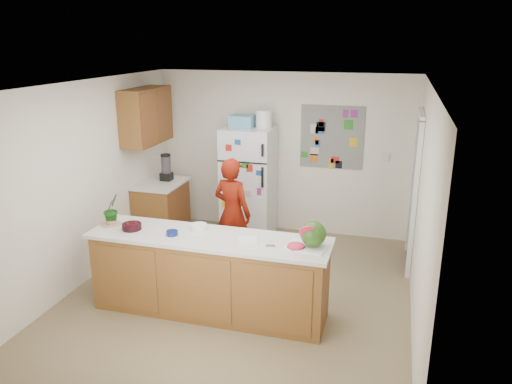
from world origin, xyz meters
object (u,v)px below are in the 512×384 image
(watermelon, at_px, (313,234))
(cherry_bowl, at_px, (132,226))
(refrigerator, at_px, (249,182))
(person, at_px, (232,213))

(watermelon, xyz_separation_m, cherry_bowl, (-2.04, -0.07, -0.11))
(refrigerator, distance_m, cherry_bowl, 2.51)
(refrigerator, xyz_separation_m, watermelon, (1.39, -2.36, 0.22))
(watermelon, height_order, cherry_bowl, watermelon)
(refrigerator, bearing_deg, person, -84.20)
(person, xyz_separation_m, watermelon, (1.27, -1.19, 0.31))
(person, bearing_deg, cherry_bowl, 74.69)
(cherry_bowl, bearing_deg, person, 58.70)
(person, bearing_deg, refrigerator, -68.21)
(refrigerator, xyz_separation_m, cherry_bowl, (-0.65, -2.42, 0.11))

